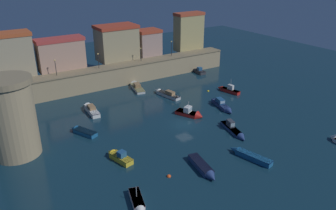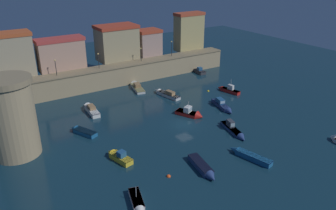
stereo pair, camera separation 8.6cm
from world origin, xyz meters
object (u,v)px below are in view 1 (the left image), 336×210
at_px(moored_boat_7, 82,131).
at_px(moored_boat_8, 118,156).
at_px(moored_boat_0, 192,114).
at_px(moored_boat_6, 91,109).
at_px(moored_boat_11, 136,86).
at_px(moored_boat_5, 138,203).
at_px(quay_lamp_1, 98,58).
at_px(moored_boat_2, 249,155).
at_px(fortress_tower, 12,117).
at_px(moored_boat_13, 223,106).
at_px(quay_lamp_0, 55,65).
at_px(quay_lamp_3, 171,46).
at_px(moored_boat_3, 228,90).
at_px(mooring_buoy_0, 169,177).
at_px(moored_boat_9, 198,70).
at_px(moored_boat_4, 166,94).
at_px(mooring_buoy_1, 208,91).
at_px(moored_boat_12, 204,168).
at_px(moored_boat_10, 235,131).
at_px(quay_lamp_2, 141,52).

distance_m(moored_boat_7, moored_boat_8, 10.45).
bearing_deg(moored_boat_7, moored_boat_0, -127.42).
height_order(moored_boat_6, moored_boat_11, moored_boat_6).
relative_size(moored_boat_5, moored_boat_7, 0.91).
height_order(quay_lamp_1, moored_boat_6, quay_lamp_1).
height_order(moored_boat_2, moored_boat_6, moored_boat_6).
relative_size(moored_boat_7, moored_boat_8, 1.06).
bearing_deg(fortress_tower, moored_boat_13, -5.67).
bearing_deg(quay_lamp_0, quay_lamp_3, 0.00).
bearing_deg(moored_boat_0, moored_boat_6, -154.23).
distance_m(moored_boat_0, moored_boat_2, 15.71).
bearing_deg(fortress_tower, quay_lamp_1, 43.53).
distance_m(moored_boat_6, moored_boat_8, 17.99).
distance_m(fortress_tower, moored_boat_3, 42.79).
xyz_separation_m(fortress_tower, moored_boat_6, (14.17, 8.58, -5.30)).
bearing_deg(moored_boat_7, moored_boat_3, -112.26).
xyz_separation_m(quay_lamp_0, mooring_buoy_0, (3.55, -36.10, -6.60)).
bearing_deg(moored_boat_9, moored_boat_2, 158.65).
distance_m(quay_lamp_1, moored_boat_4, 16.36).
relative_size(moored_boat_2, moored_boat_8, 1.35).
distance_m(moored_boat_2, mooring_buoy_1, 26.61).
distance_m(moored_boat_8, moored_boat_11, 28.87).
distance_m(moored_boat_5, moored_boat_12, 10.68).
bearing_deg(moored_boat_3, quay_lamp_3, -1.73).
distance_m(quay_lamp_3, moored_boat_8, 40.57).
relative_size(quay_lamp_1, moored_boat_10, 0.46).
bearing_deg(moored_boat_3, fortress_tower, 81.42).
height_order(moored_boat_5, mooring_buoy_1, moored_boat_5).
distance_m(moored_boat_9, moored_boat_11, 18.40).
distance_m(moored_boat_6, moored_boat_13, 24.75).
bearing_deg(moored_boat_0, quay_lamp_0, -168.44).
height_order(quay_lamp_1, moored_boat_0, quay_lamp_1).
bearing_deg(moored_boat_11, moored_boat_12, 179.86).
relative_size(moored_boat_0, moored_boat_11, 0.74).
relative_size(quay_lamp_1, moored_boat_12, 0.51).
distance_m(quay_lamp_0, moored_boat_4, 22.81).
xyz_separation_m(quay_lamp_1, moored_boat_12, (-0.91, -37.58, -6.20)).
xyz_separation_m(moored_boat_4, moored_boat_12, (-10.31, -25.68, -0.04)).
xyz_separation_m(quay_lamp_2, moored_boat_5, (-21.79, -38.91, -6.12)).
relative_size(fortress_tower, moored_boat_10, 1.61).
height_order(moored_boat_0, moored_boat_6, moored_boat_0).
xyz_separation_m(quay_lamp_2, moored_boat_2, (-3.85, -38.43, -6.08)).
bearing_deg(quay_lamp_3, moored_boat_7, -147.86).
height_order(moored_boat_7, moored_boat_8, moored_boat_8).
relative_size(moored_boat_10, moored_boat_11, 0.95).
xyz_separation_m(moored_boat_8, moored_boat_13, (24.26, 5.65, -0.05)).
distance_m(moored_boat_9, moored_boat_13, 22.57).
distance_m(moored_boat_3, moored_boat_9, 14.70).
bearing_deg(mooring_buoy_0, moored_boat_3, 34.81).
xyz_separation_m(fortress_tower, moored_boat_4, (30.07, 7.74, -5.38)).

